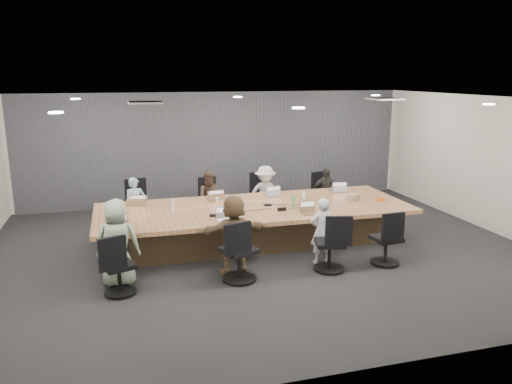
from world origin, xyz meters
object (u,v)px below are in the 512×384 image
object	(u,v)px
chair_4	(119,270)
chair_5	(239,255)
person_6	(322,231)
canvas_bag	(354,197)
laptop_2	(273,195)
mug_brown	(112,216)
stapler	(282,209)
person_3	(325,192)
snack_packet	(381,200)
conference_table	(255,223)
chair_2	(261,199)
bottle_green_right	(293,202)
bottle_green_left	(112,207)
laptop_4	(117,229)
laptop_6	(310,214)
person_1	(211,199)
person_2	(265,194)
chair_3	(319,198)
laptop_0	(136,204)
bottle_clear	(173,205)
person_4	(117,243)
laptop_1	(216,198)
laptop_5	(226,220)
chair_0	(135,208)
chair_6	(330,247)
chair_1	(208,205)
laptop_3	(336,190)
person_0	(135,205)
person_5	(234,234)
chair_7	(386,243)

from	to	relation	value
chair_4	chair_5	bearing A→B (deg)	-18.65
person_6	canvas_bag	distance (m)	1.78
laptop_2	mug_brown	size ratio (longest dim) A/B	2.67
chair_4	stapler	world-z (taller)	stapler
chair_5	person_3	bearing A→B (deg)	29.21
person_3	snack_packet	size ratio (longest dim) A/B	6.96
laptop_2	person_3	size ratio (longest dim) A/B	0.28
conference_table	chair_2	size ratio (longest dim) A/B	7.09
conference_table	bottle_green_right	xyz separation A→B (m)	(0.66, -0.35, 0.47)
laptop_2	bottle_green_left	xyz separation A→B (m)	(-3.27, -0.59, 0.12)
laptop_4	bottle_green_right	world-z (taller)	bottle_green_right
laptop_6	person_1	bearing A→B (deg)	124.04
conference_table	chair_5	size ratio (longest dim) A/B	7.02
conference_table	person_2	xyz separation A→B (m)	(0.62, 1.35, 0.23)
stapler	laptop_6	bearing A→B (deg)	-44.36
person_3	person_2	bearing A→B (deg)	-170.41
chair_2	chair_3	xyz separation A→B (m)	(1.45, 0.00, -0.06)
mug_brown	snack_packet	bearing A→B (deg)	-0.48
chair_4	laptop_0	bearing A→B (deg)	62.56
person_1	bottle_clear	distance (m)	1.54
person_4	laptop_4	size ratio (longest dim) A/B	3.93
bottle_clear	mug_brown	world-z (taller)	bottle_clear
laptop_2	person_3	world-z (taller)	person_3
laptop_1	chair_2	bearing A→B (deg)	-152.34
person_3	laptop_5	xyz separation A→B (m)	(-2.81, -2.15, 0.17)
chair_3	laptop_1	xyz separation A→B (m)	(-2.68, -0.90, 0.39)
person_2	person_4	world-z (taller)	person_4
conference_table	person_1	distance (m)	1.49
chair_0	chair_6	world-z (taller)	chair_0
person_4	mug_brown	world-z (taller)	person_4
laptop_0	bottle_green_left	world-z (taller)	bottle_green_left
person_1	laptop_4	distance (m)	2.92
person_3	bottle_green_left	xyz separation A→B (m)	(-4.72, -1.14, 0.29)
laptop_0	stapler	xyz separation A→B (m)	(2.60, -1.24, 0.02)
conference_table	person_2	bearing A→B (deg)	65.19
laptop_4	laptop_2	bearing A→B (deg)	21.13
chair_2	laptop_5	world-z (taller)	chair_2
chair_6	mug_brown	world-z (taller)	mug_brown
conference_table	chair_3	world-z (taller)	conference_table
chair_1	laptop_1	distance (m)	0.97
laptop_2	snack_packet	world-z (taller)	snack_packet
chair_1	laptop_4	world-z (taller)	chair_1
bottle_green_left	chair_3	bearing A→B (deg)	17.46
laptop_3	laptop_5	size ratio (longest dim) A/B	0.94
person_0	person_4	xyz separation A→B (m)	(-0.39, -2.70, 0.11)
chair_0	person_5	xyz separation A→B (m)	(1.46, -3.05, 0.24)
chair_7	stapler	world-z (taller)	stapler
bottle_green_right	snack_packet	bearing A→B (deg)	3.31
person_5	person_4	bearing A→B (deg)	-3.33
chair_2	mug_brown	world-z (taller)	mug_brown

